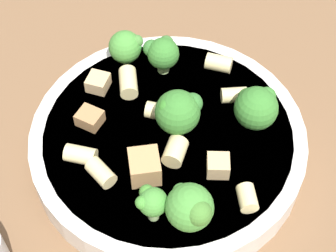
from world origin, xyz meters
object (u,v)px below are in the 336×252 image
Objects in this scene: broccoli_floret_4 at (162,53)px; broccoli_floret_5 at (190,208)px; rigatoni_6 at (158,111)px; rigatoni_3 at (101,173)px; chicken_chunk_1 at (145,167)px; broccoli_floret_1 at (126,47)px; broccoli_floret_3 at (256,107)px; chicken_chunk_3 at (98,83)px; chicken_chunk_2 at (90,118)px; pasta_bowl at (168,141)px; rigatoni_4 at (220,64)px; rigatoni_0 at (234,95)px; rigatoni_5 at (81,155)px; rigatoni_1 at (128,82)px; rigatoni_7 at (175,152)px; broccoli_floret_0 at (152,202)px; rigatoni_2 at (247,198)px; chicken_chunk_0 at (218,166)px; broccoli_floret_2 at (178,112)px.

broccoli_floret_5 is at bearing -140.27° from broccoli_floret_4.
rigatoni_3 is at bearing 176.77° from rigatoni_6.
chicken_chunk_1 is (-0.11, -0.05, -0.01)m from broccoli_floret_4.
broccoli_floret_1 reaches higher than rigatoni_6.
rigatoni_3 is at bearing 146.09° from broccoli_floret_3.
chicken_chunk_2 is at bearing -153.61° from chicken_chunk_3.
broccoli_floret_1 is at bearing 25.55° from rigatoni_3.
pasta_bowl is at bearing -143.70° from broccoli_floret_4.
rigatoni_0 is at bearing -132.16° from rigatoni_4.
rigatoni_0 is 0.04m from rigatoni_4.
rigatoni_5 is at bearing 143.48° from pasta_bowl.
pasta_bowl is 6.00× the size of broccoli_floret_3.
rigatoni_0 is at bearing -66.30° from rigatoni_1.
rigatoni_6 is (-0.05, 0.05, 0.00)m from rigatoni_0.
rigatoni_7 is at bearing -106.12° from chicken_chunk_3.
broccoli_floret_1 is (0.13, 0.11, -0.00)m from broccoli_floret_0.
broccoli_floret_3 is 0.08m from rigatoni_2.
broccoli_floret_1 is 0.08m from chicken_chunk_2.
rigatoni_0 is at bearing -12.41° from chicken_chunk_1.
broccoli_floret_5 is 1.70× the size of chicken_chunk_1.
pasta_bowl is at bearing 42.60° from broccoli_floret_5.
rigatoni_7 reaches higher than rigatoni_1.
rigatoni_5 is (-0.15, 0.05, -0.00)m from rigatoni_4.
rigatoni_6 is (0.07, -0.03, -0.00)m from rigatoni_5.
pasta_bowl is 10.06× the size of rigatoni_4.
rigatoni_2 is 0.15m from rigatoni_4.
broccoli_floret_4 is 1.64× the size of rigatoni_0.
rigatoni_7 is (-0.03, -0.04, 0.00)m from rigatoni_6.
chicken_chunk_2 is at bearing 173.53° from rigatoni_1.
rigatoni_3 is 0.06m from chicken_chunk_2.
broccoli_floret_0 reaches higher than rigatoni_7.
rigatoni_2 is 0.07m from rigatoni_7.
rigatoni_3 and rigatoni_5 have the same top height.
broccoli_floret_1 reaches higher than chicken_chunk_0.
rigatoni_7 reaches higher than rigatoni_3.
rigatoni_6 is at bearing 71.40° from rigatoni_2.
pasta_bowl is 6.81× the size of broccoli_floret_1.
chicken_chunk_0 is at bearing -107.34° from rigatoni_1.
broccoli_floret_1 reaches higher than rigatoni_4.
broccoli_floret_2 is 0.03m from rigatoni_7.
rigatoni_5 is 0.08m from rigatoni_6.
rigatoni_0 is at bearing -23.46° from broccoli_floret_2.
rigatoni_2 is 0.11m from rigatoni_6.
rigatoni_4 is at bearing -8.21° from rigatoni_3.
rigatoni_3 is 0.16m from rigatoni_4.
broccoli_floret_3 is 1.94× the size of rigatoni_6.
broccoli_floret_2 reaches higher than chicken_chunk_3.
rigatoni_0 is 0.14m from rigatoni_3.
chicken_chunk_0 is (-0.02, -0.07, 0.00)m from rigatoni_6.
chicken_chunk_1 is at bearing 69.28° from broccoli_floret_5.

